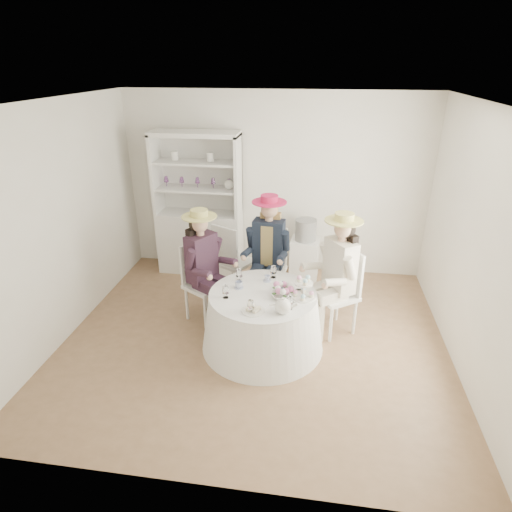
# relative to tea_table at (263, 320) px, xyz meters

# --- Properties ---
(ground) EXTENTS (4.50, 4.50, 0.00)m
(ground) POSITION_rel_tea_table_xyz_m (-0.11, 0.12, -0.34)
(ground) COLOR brown
(ground) RESTS_ON ground
(ceiling) EXTENTS (4.50, 4.50, 0.00)m
(ceiling) POSITION_rel_tea_table_xyz_m (-0.11, 0.12, 2.36)
(ceiling) COLOR white
(ceiling) RESTS_ON wall_back
(wall_back) EXTENTS (4.50, 0.00, 4.50)m
(wall_back) POSITION_rel_tea_table_xyz_m (-0.11, 2.12, 1.01)
(wall_back) COLOR silver
(wall_back) RESTS_ON ground
(wall_front) EXTENTS (4.50, 0.00, 4.50)m
(wall_front) POSITION_rel_tea_table_xyz_m (-0.11, -1.88, 1.01)
(wall_front) COLOR silver
(wall_front) RESTS_ON ground
(wall_left) EXTENTS (0.00, 4.50, 4.50)m
(wall_left) POSITION_rel_tea_table_xyz_m (-2.36, 0.12, 1.01)
(wall_left) COLOR silver
(wall_left) RESTS_ON ground
(wall_right) EXTENTS (0.00, 4.50, 4.50)m
(wall_right) POSITION_rel_tea_table_xyz_m (2.14, 0.12, 1.01)
(wall_right) COLOR silver
(wall_right) RESTS_ON ground
(tea_table) EXTENTS (1.41, 1.41, 0.69)m
(tea_table) POSITION_rel_tea_table_xyz_m (0.00, 0.00, 0.00)
(tea_table) COLOR white
(tea_table) RESTS_ON ground
(hutch) EXTENTS (1.47, 0.98, 2.15)m
(hutch) POSITION_rel_tea_table_xyz_m (-1.22, 1.88, 0.42)
(hutch) COLOR silver
(hutch) RESTS_ON ground
(side_table) EXTENTS (0.44, 0.44, 0.64)m
(side_table) POSITION_rel_tea_table_xyz_m (0.40, 1.77, -0.02)
(side_table) COLOR silver
(side_table) RESTS_ON ground
(hatbox) EXTENTS (0.32, 0.32, 0.31)m
(hatbox) POSITION_rel_tea_table_xyz_m (0.40, 1.77, 0.45)
(hatbox) COLOR black
(hatbox) RESTS_ON side_table
(guest_left) EXTENTS (0.63, 0.58, 1.48)m
(guest_left) POSITION_rel_tea_table_xyz_m (-0.80, 0.47, 0.49)
(guest_left) COLOR silver
(guest_left) RESTS_ON ground
(guest_mid) EXTENTS (0.57, 0.59, 1.55)m
(guest_mid) POSITION_rel_tea_table_xyz_m (-0.05, 0.93, 0.53)
(guest_mid) COLOR silver
(guest_mid) RESTS_ON ground
(guest_right) EXTENTS (0.66, 0.62, 1.53)m
(guest_right) POSITION_rel_tea_table_xyz_m (0.82, 0.43, 0.52)
(guest_right) COLOR silver
(guest_right) RESTS_ON ground
(spare_chair) EXTENTS (0.60, 0.60, 1.08)m
(spare_chair) POSITION_rel_tea_table_xyz_m (-0.59, 1.09, 0.23)
(spare_chair) COLOR silver
(spare_chair) RESTS_ON ground
(teacup_a) EXTENTS (0.12, 0.12, 0.07)m
(teacup_a) POSITION_rel_tea_table_xyz_m (-0.29, 0.09, 0.39)
(teacup_a) COLOR white
(teacup_a) RESTS_ON tea_table
(teacup_b) EXTENTS (0.08, 0.08, 0.06)m
(teacup_b) POSITION_rel_tea_table_xyz_m (0.01, 0.31, 0.38)
(teacup_b) COLOR white
(teacup_b) RESTS_ON tea_table
(teacup_c) EXTENTS (0.10, 0.10, 0.07)m
(teacup_c) POSITION_rel_tea_table_xyz_m (0.20, 0.16, 0.38)
(teacup_c) COLOR white
(teacup_c) RESTS_ON tea_table
(flower_bowl) EXTENTS (0.26, 0.26, 0.05)m
(flower_bowl) POSITION_rel_tea_table_xyz_m (0.20, -0.07, 0.38)
(flower_bowl) COLOR white
(flower_bowl) RESTS_ON tea_table
(flower_arrangement) EXTENTS (0.19, 0.19, 0.07)m
(flower_arrangement) POSITION_rel_tea_table_xyz_m (0.22, -0.00, 0.44)
(flower_arrangement) COLOR pink
(flower_arrangement) RESTS_ON tea_table
(table_teapot) EXTENTS (0.24, 0.17, 0.18)m
(table_teapot) POSITION_rel_tea_table_xyz_m (0.26, -0.35, 0.43)
(table_teapot) COLOR white
(table_teapot) RESTS_ON tea_table
(sandwich_plate) EXTENTS (0.24, 0.24, 0.05)m
(sandwich_plate) POSITION_rel_tea_table_xyz_m (-0.05, -0.37, 0.36)
(sandwich_plate) COLOR white
(sandwich_plate) RESTS_ON tea_table
(cupcake_stand) EXTENTS (0.27, 0.27, 0.25)m
(cupcake_stand) POSITION_rel_tea_table_xyz_m (0.45, -0.01, 0.44)
(cupcake_stand) COLOR white
(cupcake_stand) RESTS_ON tea_table
(stemware_set) EXTENTS (0.86, 0.90, 0.15)m
(stemware_set) POSITION_rel_tea_table_xyz_m (-0.00, 0.00, 0.42)
(stemware_set) COLOR white
(stemware_set) RESTS_ON tea_table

